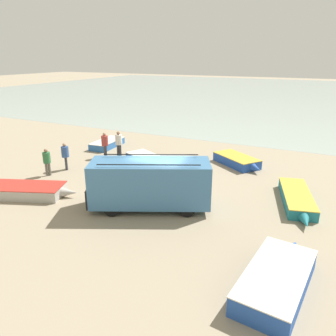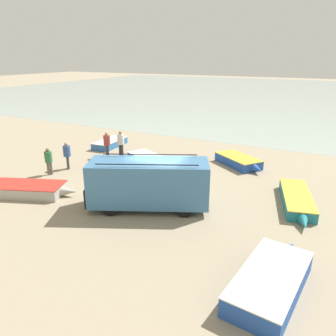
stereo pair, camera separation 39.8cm
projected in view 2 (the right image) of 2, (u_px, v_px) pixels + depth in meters
ground_plane at (160, 199)px, 16.30m from camera, size 200.00×200.00×0.00m
sea_water at (298, 94)px, 59.83m from camera, size 120.00×80.00×0.01m
parked_van at (148, 183)px, 14.94m from camera, size 5.75×4.07×2.40m
fishing_rowboat_0 at (297, 200)px, 15.51m from camera, size 2.22×4.97×0.52m
fishing_rowboat_1 at (29, 189)px, 16.70m from camera, size 4.58×2.86×0.57m
fishing_rowboat_2 at (152, 161)px, 21.10m from camera, size 4.42×2.93×0.58m
fishing_rowboat_3 at (271, 280)px, 9.89m from camera, size 2.07×4.53×0.68m
fishing_rowboat_4 at (111, 143)px, 25.63m from camera, size 1.58×3.83×0.53m
fishing_rowboat_5 at (239, 161)px, 21.10m from camera, size 3.67×3.06×0.59m
fisherman_0 at (67, 153)px, 20.28m from camera, size 0.45×0.45×1.70m
fisherman_1 at (107, 142)px, 22.68m from camera, size 0.46×0.46×1.77m
fisherman_2 at (49, 159)px, 19.30m from camera, size 0.43×0.43×1.64m
fisherman_3 at (121, 141)px, 22.85m from camera, size 0.47×0.47×1.80m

